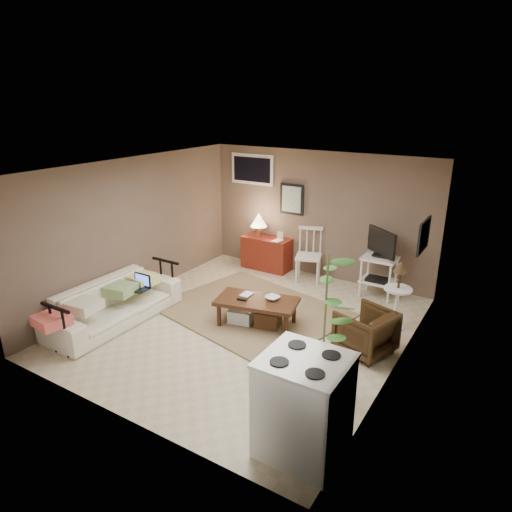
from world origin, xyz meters
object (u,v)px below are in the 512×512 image
Objects in this scene: side_table at (398,287)px; potted_plant at (325,319)px; spindle_chair at (309,256)px; coffee_table at (256,310)px; red_console at (266,250)px; tv_stand at (380,262)px; stove at (304,406)px; armchair at (366,329)px; sofa at (113,297)px.

potted_plant reaches higher than side_table.
spindle_chair is 0.58× the size of potted_plant.
coffee_table is 1.90m from potted_plant.
red_console is 1.04× the size of side_table.
tv_stand is at bearing 58.77° from coffee_table.
tv_stand is (2.36, -0.17, 0.25)m from red_console.
red_console reaches higher than stove.
armchair is at bearing 81.93° from potted_plant.
sofa is at bearing -135.70° from tv_stand.
red_console is (-1.13, 2.20, 0.14)m from coffee_table.
potted_plant reaches higher than coffee_table.
stove is at bearing 21.00° from armchair.
potted_plant reaches higher than spindle_chair.
tv_stand reaches higher than armchair.
spindle_chair reaches higher than sofa.
tv_stand is 0.70× the size of potted_plant.
stove is (1.88, -4.06, 0.05)m from spindle_chair.
red_console is 1.66× the size of armchair.
side_table is (3.75, 2.09, 0.25)m from sofa.
sofa is at bearing -151.40° from coffee_table.
armchair is at bearing 4.68° from coffee_table.
tv_stand is at bearing 95.30° from potted_plant.
red_console is 3.19m from side_table.
spindle_chair is at bearing 118.34° from potted_plant.
stove reaches higher than spindle_chair.
tv_stand reaches higher than stove.
potted_plant is (0.28, -2.98, 0.28)m from tv_stand.
sofa is 1.24× the size of potted_plant.
potted_plant reaches higher than armchair.
sofa is 2.13× the size of spindle_chair.
sofa is at bearing -103.74° from red_console.
stove is at bearing -48.36° from coffee_table.
tv_stand is 1.78× the size of armchair.
spindle_chair is 0.93× the size of side_table.
tv_stand is (3.16, 3.08, 0.22)m from sofa.
potted_plant is at bearing 103.70° from stove.
armchair is (2.79, -2.07, -0.05)m from red_console.
side_table is at bearing 29.67° from coffee_table.
side_table is at bearing -28.12° from spindle_chair.
potted_plant is at bearing -84.70° from tv_stand.
coffee_table is 1.09× the size of tv_stand.
red_console reaches higher than sofa.
stove is at bearing -55.36° from red_console.
side_table is 0.97m from armchair.
spindle_chair is at bearing -7.10° from red_console.
side_table reaches higher than coffee_table.
potted_plant reaches higher than sofa.
tv_stand is at bearing -148.83° from armchair.
sofa is at bearing -53.34° from armchair.
sofa is 4.42m from tv_stand.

